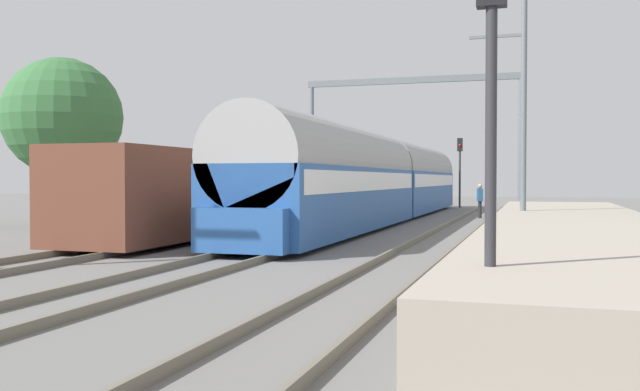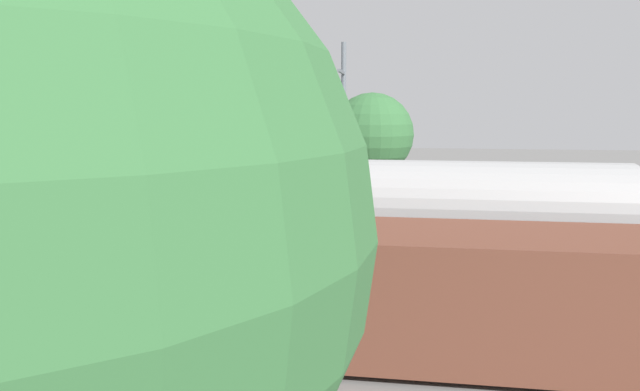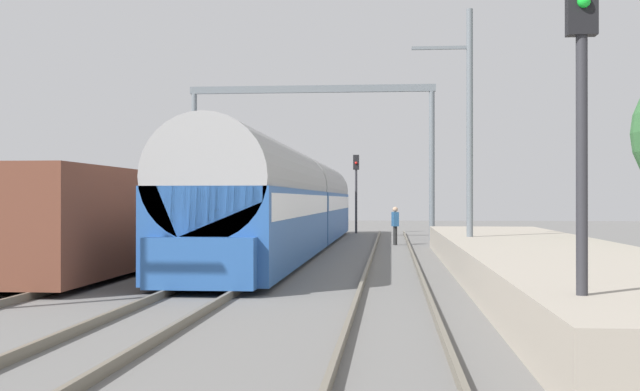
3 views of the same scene
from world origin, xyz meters
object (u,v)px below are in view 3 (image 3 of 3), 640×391
at_px(person_crossing, 395,222).
at_px(catenary_gantry, 312,129).
at_px(freight_car, 105,220).
at_px(railway_signal_near, 582,108).
at_px(passenger_train, 293,202).
at_px(railway_signal_far, 356,183).

bearing_deg(person_crossing, catenary_gantry, 27.80).
xyz_separation_m(freight_car, catenary_gantry, (4.08, 18.73, 4.16)).
distance_m(freight_car, person_crossing, 16.60).
bearing_deg(freight_car, catenary_gantry, 77.72).
distance_m(freight_car, railway_signal_near, 16.37).
relative_size(person_crossing, catenary_gantry, 0.14).
bearing_deg(passenger_train, catenary_gantry, 90.00).
distance_m(passenger_train, railway_signal_near, 24.09).
relative_size(passenger_train, railway_signal_near, 6.63).
distance_m(railway_signal_far, catenary_gantry, 8.88).
xyz_separation_m(passenger_train, freight_car, (-4.08, -10.71, -0.50)).
distance_m(person_crossing, catenary_gantry, 7.62).
xyz_separation_m(passenger_train, railway_signal_far, (1.92, 16.30, 1.10)).
height_order(passenger_train, railway_signal_far, railway_signal_far).
bearing_deg(catenary_gantry, railway_signal_far, 76.96).
xyz_separation_m(passenger_train, railway_signal_near, (6.35, -23.21, 1.20)).
height_order(freight_car, railway_signal_near, railway_signal_near).
bearing_deg(person_crossing, freight_car, 133.73).
bearing_deg(railway_signal_near, catenary_gantry, 101.50).
height_order(freight_car, railway_signal_far, railway_signal_far).
distance_m(person_crossing, railway_signal_near, 27.04).
xyz_separation_m(passenger_train, catenary_gantry, (0.00, 8.02, 3.66)).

